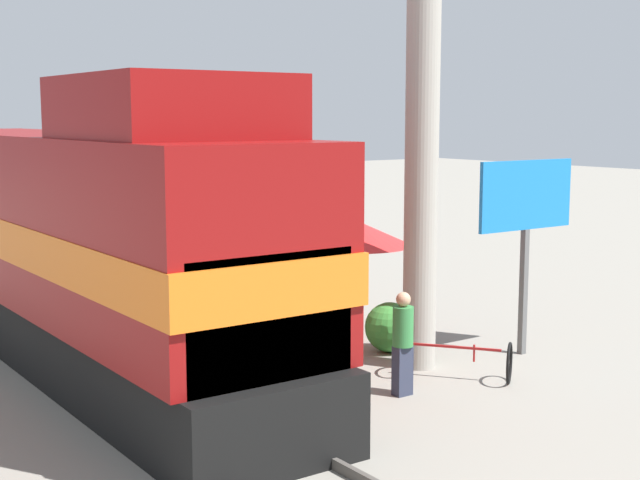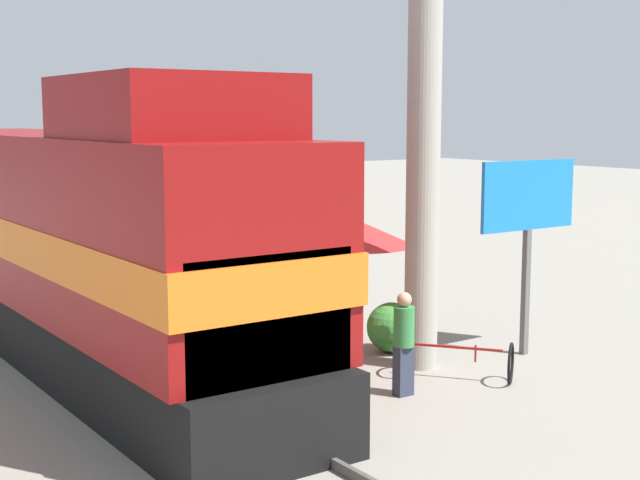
{
  "view_description": "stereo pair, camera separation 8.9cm",
  "coord_description": "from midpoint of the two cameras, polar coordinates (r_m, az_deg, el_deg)",
  "views": [
    {
      "loc": [
        -5.76,
        -10.76,
        4.52
      ],
      "look_at": [
        1.2,
        -0.93,
        2.83
      ],
      "focal_mm": 50.0,
      "sensor_mm": 36.0,
      "label": 1
    },
    {
      "loc": [
        -5.69,
        -10.82,
        4.52
      ],
      "look_at": [
        1.2,
        -0.93,
        2.83
      ],
      "focal_mm": 50.0,
      "sensor_mm": 36.0,
      "label": 2
    }
  ],
  "objects": [
    {
      "name": "bicycle",
      "position": [
        15.66,
        8.49,
        -7.49
      ],
      "size": [
        1.72,
        1.93,
        0.72
      ],
      "rotation": [
        0.0,
        0.0,
        0.66
      ],
      "color": "black",
      "rests_on": "ground_plane"
    },
    {
      "name": "utility_pole",
      "position": [
        15.81,
        6.45,
        10.8
      ],
      "size": [
        1.8,
        0.6,
        10.57
      ],
      "color": "#9E998E",
      "rests_on": "ground_plane"
    },
    {
      "name": "ground_plane",
      "position": [
        13.02,
        -7.06,
        -12.4
      ],
      "size": [
        120.0,
        120.0,
        0.0
      ],
      "primitive_type": "plane",
      "color": "gray"
    },
    {
      "name": "locomotive",
      "position": [
        17.23,
        -15.58,
        0.06
      ],
      "size": [
        2.88,
        15.3,
        5.09
      ],
      "color": "black",
      "rests_on": "ground_plane"
    },
    {
      "name": "rail_near",
      "position": [
        12.7,
        -9.99,
        -12.64
      ],
      "size": [
        0.08,
        41.92,
        0.15
      ],
      "primitive_type": "cube",
      "color": "#4C4742",
      "rests_on": "ground_plane"
    },
    {
      "name": "person_bystander",
      "position": [
        14.54,
        5.15,
        -6.36
      ],
      "size": [
        0.34,
        0.34,
        1.71
      ],
      "color": "#2D3347",
      "rests_on": "ground_plane"
    },
    {
      "name": "vendor_umbrella",
      "position": [
        17.35,
        2.03,
        0.49
      ],
      "size": [
        2.27,
        2.27,
        2.52
      ],
      "color": "#4C4C4C",
      "rests_on": "ground_plane"
    },
    {
      "name": "shrub_cluster",
      "position": [
        17.25,
        4.33,
        -5.59
      ],
      "size": [
        0.96,
        0.96,
        0.96
      ],
      "primitive_type": "sphere",
      "color": "#388C38",
      "rests_on": "ground_plane"
    },
    {
      "name": "rail_far",
      "position": [
        13.33,
        -4.3,
        -11.53
      ],
      "size": [
        0.08,
        41.92,
        0.15
      ],
      "primitive_type": "cube",
      "color": "#4C4742",
      "rests_on": "ground_plane"
    },
    {
      "name": "billboard_sign",
      "position": [
        17.1,
        12.91,
        2.07
      ],
      "size": [
        2.39,
        0.12,
        3.7
      ],
      "color": "#595959",
      "rests_on": "ground_plane"
    }
  ]
}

